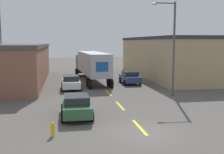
{
  "coord_description": "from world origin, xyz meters",
  "views": [
    {
      "loc": [
        -4.57,
        -14.91,
        5.19
      ],
      "look_at": [
        0.13,
        11.52,
        1.81
      ],
      "focal_mm": 45.0,
      "sensor_mm": 36.0,
      "label": 1
    }
  ],
  "objects": [
    {
      "name": "ground_plane",
      "position": [
        0.0,
        0.0,
        0.0
      ],
      "size": [
        160.0,
        160.0,
        0.0
      ],
      "primitive_type": "plane",
      "color": "#56514C"
    },
    {
      "name": "street_lamp",
      "position": [
        5.64,
        10.33,
        5.08
      ],
      "size": [
        2.36,
        0.32,
        8.89
      ],
      "color": "#4C4C51",
      "rests_on": "ground_plane"
    },
    {
      "name": "parked_car_left_near",
      "position": [
        -3.67,
        4.2,
        0.81
      ],
      "size": [
        2.11,
        4.3,
        1.55
      ],
      "color": "#2D5B38",
      "rests_on": "ground_plane"
    },
    {
      "name": "warehouse_right",
      "position": [
        10.87,
        25.16,
        2.95
      ],
      "size": [
        8.31,
        24.22,
        5.89
      ],
      "color": "tan",
      "rests_on": "ground_plane"
    },
    {
      "name": "warehouse_left",
      "position": [
        -11.56,
        22.66,
        2.45
      ],
      "size": [
        9.68,
        24.02,
        4.88
      ],
      "color": "brown",
      "rests_on": "ground_plane"
    },
    {
      "name": "parked_car_left_far",
      "position": [
        -3.67,
        15.72,
        0.81
      ],
      "size": [
        2.11,
        4.3,
        1.55
      ],
      "color": "silver",
      "rests_on": "ground_plane"
    },
    {
      "name": "fire_hydrant",
      "position": [
        -5.18,
        0.37,
        0.4
      ],
      "size": [
        0.22,
        0.22,
        0.81
      ],
      "color": "gold",
      "rests_on": "ground_plane"
    },
    {
      "name": "road_centerline",
      "position": [
        0.0,
        7.04,
        0.0
      ],
      "size": [
        0.2,
        14.9,
        0.01
      ],
      "color": "yellow",
      "rests_on": "ground_plane"
    },
    {
      "name": "semi_truck",
      "position": [
        -0.81,
        22.11,
        2.33
      ],
      "size": [
        3.62,
        14.91,
        3.83
      ],
      "rotation": [
        0.0,
        0.0,
        0.06
      ],
      "color": "black",
      "rests_on": "ground_plane"
    },
    {
      "name": "parked_car_right_far",
      "position": [
        3.67,
        18.75,
        0.81
      ],
      "size": [
        2.11,
        4.3,
        1.55
      ],
      "color": "navy",
      "rests_on": "ground_plane"
    }
  ]
}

